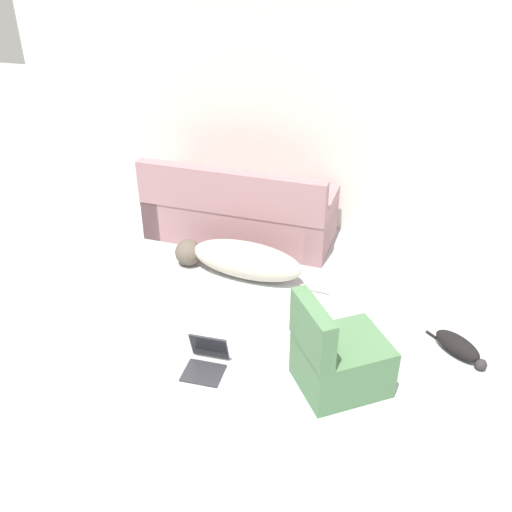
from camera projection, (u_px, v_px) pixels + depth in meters
ground_plane at (230, 470)px, 3.69m from camera, size 20.00×20.00×0.00m
wall_back at (328, 108)px, 5.93m from camera, size 7.06×0.06×2.75m
couch at (239, 214)px, 6.22m from camera, size 2.05×0.90×0.91m
dog at (240, 259)px, 5.62m from camera, size 1.64×0.49×0.37m
cat at (459, 347)px, 4.64m from camera, size 0.49×0.44×0.15m
laptop_open at (207, 358)px, 4.51m from camera, size 0.31×0.34×0.26m
book_green at (360, 325)px, 4.99m from camera, size 0.21×0.17×0.02m
side_chair at (338, 358)px, 4.23m from camera, size 0.83×0.81×0.79m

